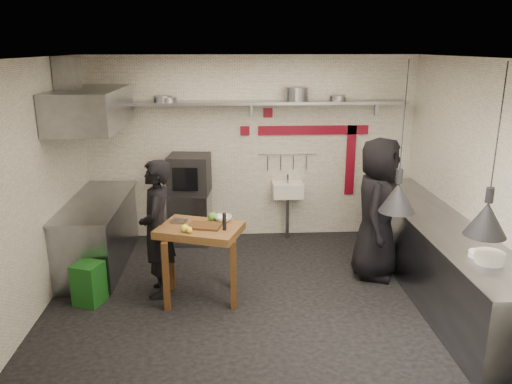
{
  "coord_description": "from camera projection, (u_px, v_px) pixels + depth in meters",
  "views": [
    {
      "loc": [
        -0.34,
        -5.45,
        2.92
      ],
      "look_at": [
        -0.03,
        0.3,
        1.23
      ],
      "focal_mm": 35.0,
      "sensor_mm": 36.0,
      "label": 1
    }
  ],
  "objects": [
    {
      "name": "floor",
      "position": [
        260.0,
        296.0,
        6.06
      ],
      "size": [
        5.0,
        5.0,
        0.0
      ],
      "primitive_type": "plane",
      "color": "black",
      "rests_on": "ground"
    },
    {
      "name": "ceiling",
      "position": [
        260.0,
        58.0,
        5.27
      ],
      "size": [
        5.0,
        5.0,
        0.0
      ],
      "primitive_type": "plane",
      "color": "beige",
      "rests_on": "floor"
    },
    {
      "name": "wall_back",
      "position": [
        251.0,
        149.0,
        7.68
      ],
      "size": [
        5.0,
        0.04,
        2.8
      ],
      "primitive_type": "cube",
      "color": "white",
      "rests_on": "floor"
    },
    {
      "name": "wall_front",
      "position": [
        277.0,
        262.0,
        3.65
      ],
      "size": [
        5.0,
        0.04,
        2.8
      ],
      "primitive_type": "cube",
      "color": "white",
      "rests_on": "floor"
    },
    {
      "name": "wall_left",
      "position": [
        35.0,
        188.0,
        5.54
      ],
      "size": [
        0.04,
        4.2,
        2.8
      ],
      "primitive_type": "cube",
      "color": "white",
      "rests_on": "floor"
    },
    {
      "name": "wall_right",
      "position": [
        474.0,
        182.0,
        5.8
      ],
      "size": [
        0.04,
        4.2,
        2.8
      ],
      "primitive_type": "cube",
      "color": "white",
      "rests_on": "floor"
    },
    {
      "name": "red_band_horiz",
      "position": [
        313.0,
        130.0,
        7.63
      ],
      "size": [
        1.7,
        0.02,
        0.14
      ],
      "primitive_type": "cube",
      "color": "maroon",
      "rests_on": "wall_back"
    },
    {
      "name": "red_band_vert",
      "position": [
        350.0,
        160.0,
        7.8
      ],
      "size": [
        0.14,
        0.02,
        1.1
      ],
      "primitive_type": "cube",
      "color": "maroon",
      "rests_on": "wall_back"
    },
    {
      "name": "red_tile_a",
      "position": [
        268.0,
        113.0,
        7.52
      ],
      "size": [
        0.14,
        0.02,
        0.14
      ],
      "primitive_type": "cube",
      "color": "maroon",
      "rests_on": "wall_back"
    },
    {
      "name": "red_tile_b",
      "position": [
        245.0,
        131.0,
        7.58
      ],
      "size": [
        0.14,
        0.02,
        0.14
      ],
      "primitive_type": "cube",
      "color": "maroon",
      "rests_on": "wall_back"
    },
    {
      "name": "back_shelf",
      "position": [
        252.0,
        103.0,
        7.3
      ],
      "size": [
        4.6,
        0.34,
        0.04
      ],
      "primitive_type": "cube",
      "color": "slate",
      "rests_on": "wall_back"
    },
    {
      "name": "shelf_bracket_left",
      "position": [
        123.0,
        109.0,
        7.38
      ],
      "size": [
        0.04,
        0.06,
        0.24
      ],
      "primitive_type": "cube",
      "color": "slate",
      "rests_on": "wall_back"
    },
    {
      "name": "shelf_bracket_mid",
      "position": [
        251.0,
        108.0,
        7.48
      ],
      "size": [
        0.04,
        0.06,
        0.24
      ],
      "primitive_type": "cube",
      "color": "slate",
      "rests_on": "wall_back"
    },
    {
      "name": "shelf_bracket_right",
      "position": [
        376.0,
        108.0,
        7.57
      ],
      "size": [
        0.04,
        0.06,
        0.24
      ],
      "primitive_type": "cube",
      "color": "slate",
      "rests_on": "wall_back"
    },
    {
      "name": "pan_far_left",
      "position": [
        163.0,
        99.0,
        7.22
      ],
      "size": [
        0.29,
        0.29,
        0.09
      ],
      "primitive_type": "cylinder",
      "rotation": [
        0.0,
        0.0,
        -0.12
      ],
      "color": "slate",
      "rests_on": "back_shelf"
    },
    {
      "name": "pan_mid_left",
      "position": [
        168.0,
        99.0,
        7.22
      ],
      "size": [
        0.32,
        0.32,
        0.07
      ],
      "primitive_type": "cylinder",
      "rotation": [
        0.0,
        0.0,
        0.26
      ],
      "color": "slate",
      "rests_on": "back_shelf"
    },
    {
      "name": "stock_pot",
      "position": [
        296.0,
        94.0,
        7.3
      ],
      "size": [
        0.41,
        0.41,
        0.2
      ],
      "primitive_type": "cylinder",
      "rotation": [
        0.0,
        0.0,
        -0.22
      ],
      "color": "slate",
      "rests_on": "back_shelf"
    },
    {
      "name": "pan_right",
      "position": [
        338.0,
        98.0,
        7.35
      ],
      "size": [
        0.33,
        0.33,
        0.08
      ],
      "primitive_type": "cylinder",
      "rotation": [
        0.0,
        0.0,
        -0.43
      ],
      "color": "slate",
      "rests_on": "back_shelf"
    },
    {
      "name": "oven_stand",
      "position": [
        190.0,
        217.0,
        7.63
      ],
      "size": [
        0.65,
        0.6,
        0.8
      ],
      "primitive_type": "cube",
      "rotation": [
        0.0,
        0.0,
        -0.1
      ],
      "color": "slate",
      "rests_on": "floor"
    },
    {
      "name": "combi_oven",
      "position": [
        189.0,
        174.0,
        7.39
      ],
      "size": [
        0.64,
        0.61,
        0.58
      ],
      "primitive_type": "cube",
      "rotation": [
        0.0,
        0.0,
        -0.1
      ],
      "color": "black",
      "rests_on": "oven_stand"
    },
    {
      "name": "oven_door",
      "position": [
        186.0,
        178.0,
        7.17
      ],
      "size": [
        0.55,
        0.09,
        0.46
      ],
      "primitive_type": "cube",
      "rotation": [
        0.0,
        0.0,
        -0.1
      ],
      "color": "maroon",
      "rests_on": "combi_oven"
    },
    {
      "name": "oven_glass",
      "position": [
        185.0,
        179.0,
        7.11
      ],
      "size": [
        0.36,
        0.05,
        0.34
      ],
      "primitive_type": "cube",
      "rotation": [
        0.0,
        0.0,
        -0.1
      ],
      "color": "black",
      "rests_on": "oven_door"
    },
    {
      "name": "hand_sink",
      "position": [
        288.0,
        190.0,
        7.71
      ],
      "size": [
        0.46,
        0.34,
        0.22
      ],
      "primitive_type": "cube",
      "color": "white",
      "rests_on": "wall_back"
    },
    {
      "name": "sink_tap",
      "position": [
        288.0,
        179.0,
        7.66
      ],
      "size": [
        0.03,
        0.03,
        0.14
      ],
      "primitive_type": "cylinder",
      "color": "slate",
      "rests_on": "hand_sink"
    },
    {
      "name": "sink_drain",
      "position": [
        287.0,
        218.0,
        7.79
      ],
      "size": [
        0.06,
        0.06,
        0.66
      ],
      "primitive_type": "cylinder",
      "color": "slate",
      "rests_on": "floor"
    },
    {
      "name": "utensil_rail",
      "position": [
        287.0,
        154.0,
        7.69
      ],
      "size": [
        0.9,
        0.02,
        0.02
      ],
      "primitive_type": "cylinder",
      "rotation": [
        0.0,
        1.57,
        0.0
      ],
      "color": "slate",
      "rests_on": "wall_back"
    },
    {
      "name": "counter_right",
      "position": [
        436.0,
        258.0,
        6.05
      ],
      "size": [
        0.7,
        3.8,
        0.9
      ],
      "primitive_type": "cube",
      "color": "slate",
      "rests_on": "floor"
    },
    {
      "name": "counter_right_top",
      "position": [
        440.0,
        222.0,
        5.91
      ],
      "size": [
        0.76,
        3.9,
        0.03
      ],
      "primitive_type": "cube",
      "color": "slate",
      "rests_on": "counter_right"
    },
    {
      "name": "plate_stack",
      "position": [
        490.0,
        257.0,
        4.74
      ],
      "size": [
        0.34,
        0.34,
        0.11
      ],
      "primitive_type": "cylinder",
      "rotation": [
        0.0,
        0.0,
        -0.36
      ],
      "color": "white",
      "rests_on": "counter_right_top"
    },
    {
      "name": "small_bowl_right",
      "position": [
        480.0,
        254.0,
        4.89
      ],
      "size": [
        0.26,
        0.26,
        0.05
      ],
      "primitive_type": "cylinder",
      "rotation": [
        0.0,
        0.0,
        -0.25
      ],
      "color": "white",
      "rests_on": "counter_right_top"
    },
    {
      "name": "counter_left",
      "position": [
        99.0,
        233.0,
        6.83
      ],
      "size": [
        0.7,
        1.9,
        0.9
      ],
      "primitive_type": "cube",
      "color": "slate",
      "rests_on": "floor"
    },
    {
      "name": "counter_left_top",
      "position": [
        95.0,
        201.0,
        6.7
      ],
      "size": [
        0.76,
        2.0,
        0.03
      ],
      "primitive_type": "cube",
      "color": "slate",
      "rests_on": "counter_left"
    },
    {
      "name": "extractor_hood",
      "position": [
        91.0,
        109.0,
        6.35
      ],
      "size": [
        0.78,
        1.6,
        0.5
      ],
      "primitive_type": "cube",
      "color": "slate",
      "rests_on": "ceiling"
    },
    {
      "name": "hood_duct",
      "position": [
        67.0,
        77.0,
        6.23
      ],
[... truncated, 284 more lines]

